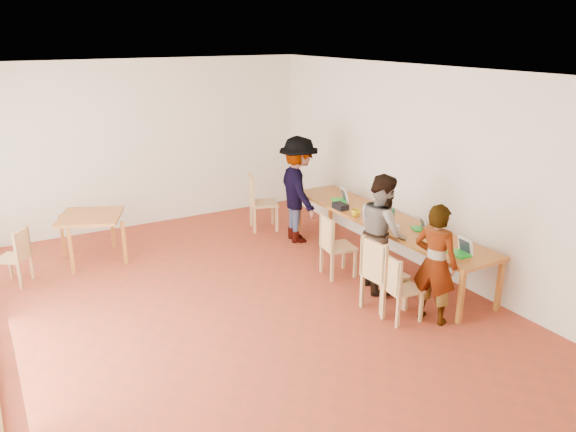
# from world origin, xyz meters

# --- Properties ---
(ground) EXTENTS (8.00, 8.00, 0.00)m
(ground) POSITION_xyz_m (0.00, 0.00, 0.00)
(ground) COLOR brown
(ground) RESTS_ON ground
(wall_back) EXTENTS (6.00, 0.10, 3.00)m
(wall_back) POSITION_xyz_m (0.00, 4.00, 1.50)
(wall_back) COLOR silver
(wall_back) RESTS_ON ground
(wall_front) EXTENTS (6.00, 0.10, 3.00)m
(wall_front) POSITION_xyz_m (0.00, -4.00, 1.50)
(wall_front) COLOR silver
(wall_front) RESTS_ON ground
(wall_right) EXTENTS (0.10, 8.00, 3.00)m
(wall_right) POSITION_xyz_m (3.00, 0.00, 1.50)
(wall_right) COLOR silver
(wall_right) RESTS_ON ground
(ceiling) EXTENTS (6.00, 8.00, 0.04)m
(ceiling) POSITION_xyz_m (0.00, 0.00, 3.02)
(ceiling) COLOR white
(ceiling) RESTS_ON wall_back
(communal_table) EXTENTS (0.80, 4.00, 0.75)m
(communal_table) POSITION_xyz_m (2.50, 0.28, 0.70)
(communal_table) COLOR #B27327
(communal_table) RESTS_ON ground
(side_table) EXTENTS (0.90, 0.90, 0.75)m
(side_table) POSITION_xyz_m (-1.34, 2.65, 0.67)
(side_table) COLOR #B27327
(side_table) RESTS_ON ground
(chair_near) EXTENTS (0.44, 0.44, 0.46)m
(chair_near) POSITION_xyz_m (1.52, -1.20, 0.54)
(chair_near) COLOR tan
(chair_near) RESTS_ON ground
(chair_mid) EXTENTS (0.50, 0.50, 0.53)m
(chair_mid) POSITION_xyz_m (1.49, -0.90, 0.61)
(chair_mid) COLOR tan
(chair_mid) RESTS_ON ground
(chair_far) EXTENTS (0.49, 0.49, 0.49)m
(chair_far) POSITION_xyz_m (1.59, 0.30, 0.57)
(chair_far) COLOR tan
(chair_far) RESTS_ON ground
(chair_empty) EXTENTS (0.59, 0.59, 0.54)m
(chair_empty) POSITION_xyz_m (1.57, 2.69, 0.62)
(chair_empty) COLOR tan
(chair_empty) RESTS_ON ground
(chair_spare) EXTENTS (0.53, 0.53, 0.44)m
(chair_spare) POSITION_xyz_m (-2.43, 2.28, 0.50)
(chair_spare) COLOR tan
(chair_spare) RESTS_ON ground
(person_near) EXTENTS (0.55, 0.65, 1.52)m
(person_near) POSITION_xyz_m (1.92, -1.42, 0.76)
(person_near) COLOR gray
(person_near) RESTS_ON ground
(person_mid) EXTENTS (0.87, 0.97, 1.64)m
(person_mid) POSITION_xyz_m (1.97, -0.34, 0.82)
(person_mid) COLOR gray
(person_mid) RESTS_ON ground
(person_far) EXTENTS (0.88, 1.27, 1.81)m
(person_far) POSITION_xyz_m (1.92, 1.83, 0.90)
(person_far) COLOR gray
(person_far) RESTS_ON ground
(laptop_near) EXTENTS (0.24, 0.28, 0.22)m
(laptop_near) POSITION_xyz_m (2.45, -1.34, 0.81)
(laptop_near) COLOR green
(laptop_near) RESTS_ON communal_table
(laptop_mid) EXTENTS (0.25, 0.26, 0.18)m
(laptop_mid) POSITION_xyz_m (2.64, -0.37, 0.80)
(laptop_mid) COLOR green
(laptop_mid) RESTS_ON communal_table
(laptop_far) EXTENTS (0.29, 0.31, 0.23)m
(laptop_far) POSITION_xyz_m (2.45, 1.33, 0.81)
(laptop_far) COLOR green
(laptop_far) RESTS_ON communal_table
(yellow_mug) EXTENTS (0.18, 0.18, 0.11)m
(yellow_mug) POSITION_xyz_m (2.18, 0.57, 0.80)
(yellow_mug) COLOR gold
(yellow_mug) RESTS_ON communal_table
(green_bottle) EXTENTS (0.07, 0.07, 0.28)m
(green_bottle) POSITION_xyz_m (2.36, -0.07, 0.89)
(green_bottle) COLOR #1D633D
(green_bottle) RESTS_ON communal_table
(clear_glass) EXTENTS (0.07, 0.07, 0.09)m
(clear_glass) POSITION_xyz_m (2.31, -0.25, 0.80)
(clear_glass) COLOR silver
(clear_glass) RESTS_ON communal_table
(condiment_cup) EXTENTS (0.08, 0.08, 0.06)m
(condiment_cup) POSITION_xyz_m (2.20, 1.15, 0.78)
(condiment_cup) COLOR white
(condiment_cup) RESTS_ON communal_table
(pink_phone) EXTENTS (0.05, 0.10, 0.01)m
(pink_phone) POSITION_xyz_m (2.30, 0.09, 0.76)
(pink_phone) COLOR #F43959
(pink_phone) RESTS_ON communal_table
(black_pouch) EXTENTS (0.16, 0.26, 0.09)m
(black_pouch) POSITION_xyz_m (2.20, 1.00, 0.80)
(black_pouch) COLOR black
(black_pouch) RESTS_ON communal_table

